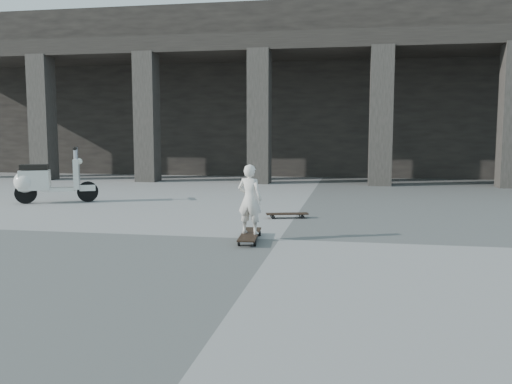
% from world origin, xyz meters
% --- Properties ---
extents(ground, '(90.00, 90.00, 0.00)m').
position_xyz_m(ground, '(0.00, 0.00, 0.00)').
color(ground, '#51524F').
rests_on(ground, ground).
extents(colonnade, '(28.00, 8.82, 6.00)m').
position_xyz_m(colonnade, '(-0.00, 13.77, 3.03)').
color(colonnade, black).
rests_on(colonnade, ground).
extents(longboard, '(0.33, 1.07, 0.10)m').
position_xyz_m(longboard, '(-0.41, -0.16, 0.08)').
color(longboard, black).
rests_on(longboard, ground).
extents(skateboard_spare, '(0.78, 0.38, 0.09)m').
position_xyz_m(skateboard_spare, '(-0.13, 1.96, 0.07)').
color(skateboard_spare, black).
rests_on(skateboard_spare, ground).
extents(child, '(0.41, 0.31, 0.99)m').
position_xyz_m(child, '(-0.41, -0.16, 0.60)').
color(child, silver).
rests_on(child, longboard).
extents(scooter, '(1.65, 0.94, 1.23)m').
position_xyz_m(scooter, '(-5.67, 3.08, 0.49)').
color(scooter, black).
rests_on(scooter, ground).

